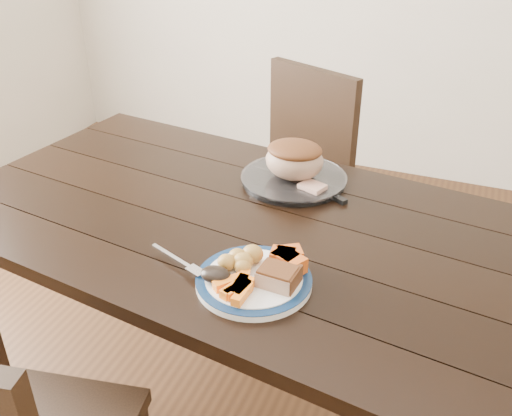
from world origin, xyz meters
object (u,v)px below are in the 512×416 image
at_px(fork, 181,262).
at_px(pork_slice, 278,277).
at_px(dinner_plate, 254,281).
at_px(roast_joint, 294,160).
at_px(serving_platter, 294,180).
at_px(carving_knife, 321,190).
at_px(dining_table, 232,243).
at_px(chair_far, 292,174).

bearing_deg(fork, pork_slice, 22.61).
height_order(dinner_plate, pork_slice, pork_slice).
relative_size(fork, roast_joint, 0.98).
bearing_deg(pork_slice, dinner_plate, 175.24).
distance_m(serving_platter, pork_slice, 0.53).
relative_size(fork, carving_knife, 0.60).
xyz_separation_m(dinner_plate, roast_joint, (-0.08, 0.51, 0.07)).
bearing_deg(dining_table, dinner_plate, -56.68).
relative_size(chair_far, roast_joint, 5.33).
bearing_deg(dining_table, pork_slice, -49.11).
bearing_deg(fork, dining_table, 109.36).
height_order(dining_table, pork_slice, pork_slice).
height_order(chair_far, dinner_plate, chair_far).
bearing_deg(serving_platter, roast_joint, 135.00).
bearing_deg(fork, dinner_plate, 24.56).
bearing_deg(chair_far, serving_platter, 131.89).
bearing_deg(carving_knife, dining_table, -100.54).
height_order(fork, carving_knife, fork).
xyz_separation_m(chair_far, serving_platter, (0.16, -0.48, 0.23)).
relative_size(dinner_plate, carving_knife, 0.92).
bearing_deg(chair_far, pork_slice, 129.84).
xyz_separation_m(dining_table, pork_slice, (0.23, -0.27, 0.13)).
bearing_deg(roast_joint, pork_slice, -75.26).
height_order(serving_platter, fork, fork).
bearing_deg(fork, serving_platter, 99.93).
xyz_separation_m(roast_joint, carving_knife, (0.09, -0.03, -0.07)).
bearing_deg(carving_knife, serving_platter, -165.95).
xyz_separation_m(dining_table, carving_knife, (0.19, 0.22, 0.10)).
bearing_deg(pork_slice, carving_knife, 94.96).
bearing_deg(pork_slice, fork, -178.74).
bearing_deg(fork, chair_far, 114.72).
xyz_separation_m(serving_platter, roast_joint, (-0.00, 0.00, 0.07)).
height_order(dining_table, roast_joint, roast_joint).
bearing_deg(dinner_plate, dining_table, 123.32).
distance_m(roast_joint, carving_knife, 0.12).
distance_m(chair_far, serving_platter, 0.56).
xyz_separation_m(dining_table, dinner_plate, (0.17, -0.26, 0.10)).
relative_size(chair_far, dinner_plate, 3.52).
bearing_deg(dining_table, roast_joint, 68.92).
relative_size(dining_table, dinner_plate, 6.46).
xyz_separation_m(dinner_plate, pork_slice, (0.06, -0.00, 0.03)).
xyz_separation_m(dining_table, chair_far, (-0.07, 0.73, -0.13)).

